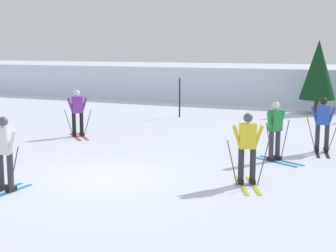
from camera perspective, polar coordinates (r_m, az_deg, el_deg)
The scene contains 9 objects.
ground_plane at distance 12.60m, azimuth -7.08°, elevation -5.90°, with size 120.00×120.00×0.00m, color silver.
far_snow_ridge at distance 32.99m, azimuth 13.39°, elevation 4.87°, with size 80.00×9.82×2.10m, color silver.
skier_yellow at distance 11.85m, azimuth 9.09°, elevation -2.35°, with size 1.03×1.60×1.71m.
skier_white at distance 11.70m, azimuth -18.25°, elevation -2.83°, with size 1.00×1.60×1.71m.
skier_blue at distance 16.12m, azimuth 17.31°, elevation 0.31°, with size 0.99×1.64×1.71m.
skier_purple at distance 18.50m, azimuth -10.33°, elevation 1.62°, with size 1.43×1.35×1.71m.
skier_green at distance 14.52m, azimuth 12.19°, elevation -0.38°, with size 1.58×1.08×1.71m.
trail_marker_pole at distance 23.42m, azimuth 1.34°, elevation 3.28°, with size 0.07×0.07×1.85m, color black.
conifer_far_right at distance 25.84m, azimuth 16.83°, elevation 6.19°, with size 1.78×1.78×3.65m.
Camera 1 is at (6.45, -10.35, 3.19)m, focal length 53.19 mm.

